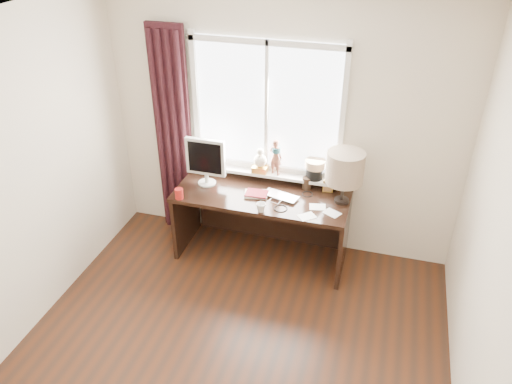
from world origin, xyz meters
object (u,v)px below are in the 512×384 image
(mug, at_px, (261,207))
(table_lamp, at_px, (345,168))
(red_cup, at_px, (179,194))
(desk, at_px, (264,210))
(monitor, at_px, (206,159))
(laptop, at_px, (281,196))

(mug, bearing_deg, table_lamp, 28.27)
(red_cup, relative_size, desk, 0.06)
(monitor, bearing_deg, mug, -27.12)
(desk, relative_size, monitor, 3.47)
(desk, xyz_separation_m, monitor, (-0.59, -0.06, 0.52))
(mug, relative_size, table_lamp, 0.17)
(desk, bearing_deg, red_cup, -151.75)
(laptop, bearing_deg, mug, -98.01)
(laptop, relative_size, desk, 0.20)
(monitor, bearing_deg, table_lamp, 1.38)
(red_cup, xyz_separation_m, table_lamp, (1.50, 0.37, 0.31))
(laptop, height_order, table_lamp, table_lamp)
(table_lamp, bearing_deg, mug, -151.73)
(mug, xyz_separation_m, red_cup, (-0.81, 0.00, 0.01))
(red_cup, height_order, table_lamp, table_lamp)
(table_lamp, bearing_deg, monitor, -178.62)
(laptop, xyz_separation_m, red_cup, (-0.93, -0.29, 0.04))
(table_lamp, bearing_deg, laptop, -171.62)
(mug, relative_size, monitor, 0.18)
(monitor, bearing_deg, desk, 5.68)
(red_cup, distance_m, monitor, 0.43)
(laptop, bearing_deg, monitor, -168.87)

